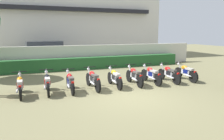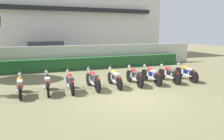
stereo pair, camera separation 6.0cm
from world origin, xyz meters
TOP-DOWN VIEW (x-y plane):
  - ground at (0.00, 0.00)m, footprint 60.00×60.00m
  - building at (0.00, 16.15)m, footprint 19.43×6.50m
  - compound_wall at (0.00, 7.98)m, footprint 18.46×0.30m
  - hedge_row at (0.00, 7.28)m, footprint 14.77×0.70m
  - parked_car at (-2.39, 10.57)m, footprint 4.62×2.33m
  - motorcycle_in_row_0 at (-4.15, 1.83)m, footprint 0.60×1.85m
  - motorcycle_in_row_1 at (-3.07, 1.85)m, footprint 0.60×1.86m
  - motorcycle_in_row_2 at (-2.11, 1.79)m, footprint 0.60×1.88m
  - motorcycle_in_row_3 at (-1.05, 1.84)m, footprint 0.60×1.97m
  - motorcycle_in_row_4 at (0.03, 1.87)m, footprint 0.60×1.90m
  - motorcycle_in_row_5 at (1.09, 1.87)m, footprint 0.60×1.94m
  - motorcycle_in_row_6 at (2.02, 1.84)m, footprint 0.60×1.93m
  - motorcycle_in_row_7 at (3.07, 1.78)m, footprint 0.60×1.92m
  - motorcycle_in_row_8 at (4.13, 1.75)m, footprint 0.60×1.86m

SIDE VIEW (x-z plane):
  - ground at x=0.00m, z-range 0.00..0.00m
  - hedge_row at x=0.00m, z-range 0.00..0.83m
  - motorcycle_in_row_2 at x=-2.11m, z-range -0.03..0.92m
  - motorcycle_in_row_0 at x=-4.15m, z-range -0.03..0.92m
  - motorcycle_in_row_4 at x=0.03m, z-range -0.03..0.92m
  - motorcycle_in_row_7 at x=3.07m, z-range -0.03..0.93m
  - motorcycle_in_row_6 at x=2.02m, z-range -0.03..0.94m
  - motorcycle_in_row_8 at x=4.13m, z-range -0.03..0.94m
  - motorcycle_in_row_3 at x=-1.05m, z-range -0.03..0.94m
  - motorcycle_in_row_5 at x=1.09m, z-range -0.03..0.94m
  - motorcycle_in_row_1 at x=-3.07m, z-range -0.03..0.95m
  - compound_wall at x=0.00m, z-range 0.00..1.65m
  - parked_car at x=-2.39m, z-range -0.01..1.88m
  - building at x=0.00m, z-range 0.00..8.79m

